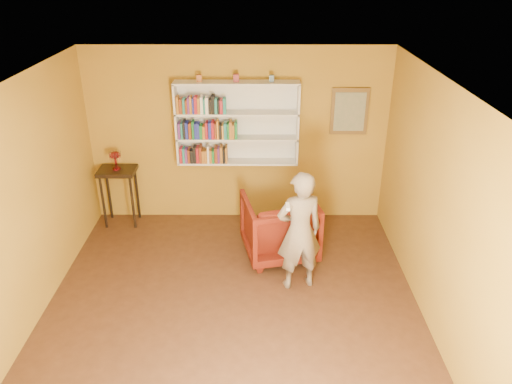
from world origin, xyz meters
TOP-DOWN VIEW (x-y plane):
  - room_shell at (0.00, 0.00)m, footprint 5.30×5.80m
  - bookshelf at (0.00, 2.41)m, footprint 1.80×0.29m
  - books_row_lower at (-0.50, 2.30)m, footprint 0.71×0.19m
  - books_row_middle at (-0.42, 2.30)m, footprint 0.86×0.19m
  - books_row_upper at (-0.51, 2.30)m, footprint 0.71×0.18m
  - ornament_left at (-0.53, 2.35)m, footprint 0.07×0.07m
  - ornament_centre at (-0.00, 2.35)m, footprint 0.08×0.08m
  - ornament_right at (0.49, 2.35)m, footprint 0.07×0.07m
  - framed_painting at (1.65, 2.46)m, footprint 0.55×0.05m
  - console_table at (-1.83, 2.25)m, footprint 0.56×0.43m
  - ruby_lustre at (-1.83, 2.25)m, footprint 0.18×0.18m
  - armchair at (0.60, 1.34)m, footprint 1.12×1.14m
  - person at (0.81, 0.62)m, footprint 0.65×0.51m
  - game_remote at (0.64, 0.28)m, footprint 0.04×0.15m

SIDE VIEW (x-z plane):
  - armchair at x=0.60m, z-range 0.00..0.88m
  - console_table at x=-1.83m, z-range 0.30..1.21m
  - person at x=0.81m, z-range 0.00..1.57m
  - room_shell at x=0.00m, z-range -0.42..2.46m
  - ruby_lustre at x=-1.83m, z-range 0.97..1.26m
  - books_row_lower at x=-0.50m, z-range 0.99..1.26m
  - game_remote at x=0.64m, z-range 1.28..1.32m
  - books_row_middle at x=-0.42m, z-range 1.38..1.65m
  - bookshelf at x=0.00m, z-range 0.98..2.21m
  - framed_painting at x=1.65m, z-range 1.40..2.10m
  - books_row_upper at x=-0.51m, z-range 1.76..2.02m
  - ornament_right at x=0.49m, z-range 2.21..2.31m
  - ornament_left at x=-0.53m, z-range 2.21..2.31m
  - ornament_centre at x=0.00m, z-range 2.21..2.32m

